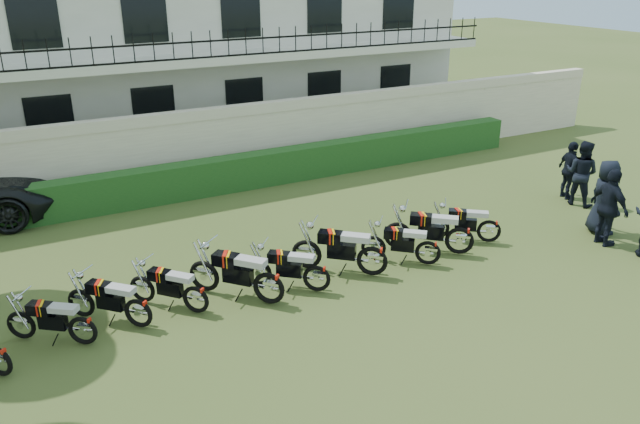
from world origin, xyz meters
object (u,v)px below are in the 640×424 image
object	(u,v)px
motorcycle_9	(490,226)
officer_2	(609,208)
motorcycle_2	(138,306)
motorcycle_3	(195,293)
officer_3	(605,197)
motorcycle_8	(460,234)
motorcycle_5	(317,272)
motorcycle_6	(372,254)
motorcycle_7	(428,247)
officer_5	(570,170)
motorcycle_1	(82,324)
motorcycle_4	(269,281)
officer_4	(581,173)

from	to	relation	value
motorcycle_9	officer_2	world-z (taller)	officer_2
motorcycle_2	motorcycle_3	size ratio (longest dim) A/B	0.99
officer_3	motorcycle_9	bearing A→B (deg)	87.55
motorcycle_3	motorcycle_8	distance (m)	6.08
motorcycle_5	motorcycle_6	distance (m)	1.36
motorcycle_7	motorcycle_8	size ratio (longest dim) A/B	0.86
motorcycle_3	motorcycle_7	xyz separation A→B (m)	(5.12, -0.44, 0.00)
motorcycle_3	motorcycle_6	size ratio (longest dim) A/B	0.83
motorcycle_7	motorcycle_5	bearing A→B (deg)	129.33
motorcycle_5	motorcycle_3	bearing A→B (deg)	122.21
motorcycle_2	motorcycle_8	bearing A→B (deg)	-47.03
motorcycle_2	officer_2	size ratio (longest dim) A/B	0.72
motorcycle_6	motorcycle_2	bearing A→B (deg)	128.04
motorcycle_7	officer_5	world-z (taller)	officer_5
motorcycle_1	motorcycle_4	bearing A→B (deg)	-57.04
motorcycle_5	officer_3	world-z (taller)	officer_3
motorcycle_2	motorcycle_8	world-z (taller)	motorcycle_8
motorcycle_6	motorcycle_8	world-z (taller)	motorcycle_6
officer_5	motorcycle_6	bearing A→B (deg)	116.82
motorcycle_2	officer_2	xyz separation A→B (m)	(10.55, -1.51, 0.48)
officer_5	motorcycle_2	bearing A→B (deg)	111.27
motorcycle_8	officer_5	size ratio (longest dim) A/B	0.98
motorcycle_1	motorcycle_5	distance (m)	4.47
officer_2	motorcycle_4	bearing A→B (deg)	89.48
officer_5	motorcycle_7	bearing A→B (deg)	120.43
motorcycle_6	motorcycle_8	distance (m)	2.31
officer_2	officer_4	world-z (taller)	officer_2
motorcycle_2	officer_5	world-z (taller)	officer_5
motorcycle_9	motorcycle_5	bearing A→B (deg)	130.69
motorcycle_4	officer_5	xyz separation A→B (m)	(9.83, 1.46, 0.30)
motorcycle_4	officer_4	size ratio (longest dim) A/B	0.91
motorcycle_5	motorcycle_6	world-z (taller)	motorcycle_6
motorcycle_2	motorcycle_8	distance (m)	7.15
officer_2	motorcycle_9	bearing A→B (deg)	67.84
officer_3	motorcycle_5	bearing A→B (deg)	98.89
motorcycle_3	motorcycle_9	world-z (taller)	motorcycle_9
motorcycle_1	motorcycle_2	bearing A→B (deg)	-47.22
motorcycle_4	motorcycle_5	size ratio (longest dim) A/B	1.15
motorcycle_5	officer_5	bearing A→B (deg)	-40.11
motorcycle_3	motorcycle_7	bearing A→B (deg)	-46.52
motorcycle_4	motorcycle_9	size ratio (longest dim) A/B	1.15
motorcycle_7	officer_5	size ratio (longest dim) A/B	0.84
officer_4	motorcycle_5	bearing A→B (deg)	77.81
motorcycle_2	motorcycle_7	world-z (taller)	motorcycle_2
motorcycle_3	motorcycle_9	xyz separation A→B (m)	(7.12, -0.16, 0.00)
motorcycle_3	officer_3	size ratio (longest dim) A/B	0.73
motorcycle_2	motorcycle_6	distance (m)	4.84
motorcycle_3	motorcycle_7	size ratio (longest dim) A/B	0.98
motorcycle_6	motorcycle_5	bearing A→B (deg)	133.71
motorcycle_8	motorcycle_9	distance (m)	1.07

